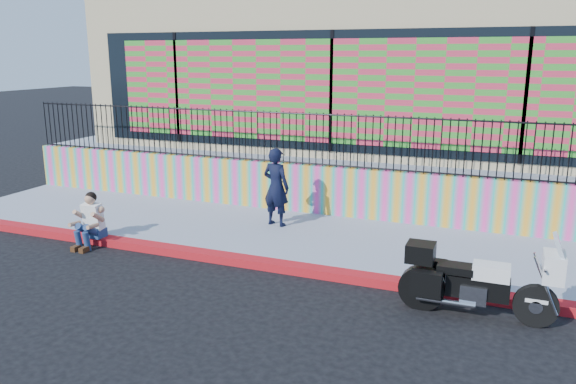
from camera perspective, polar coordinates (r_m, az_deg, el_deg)
The scene contains 10 objects.
ground at distance 10.14m, azimuth -2.94°, elevation -7.62°, with size 90.00×90.00×0.00m, color black.
red_curb at distance 10.11m, azimuth -2.94°, elevation -7.23°, with size 16.00×0.30×0.15m, color #AE0C29.
sidewalk at distance 11.54m, azimuth 0.48°, elevation -4.50°, with size 16.00×3.00×0.15m, color gray.
mural_wall at distance 12.82m, azimuth 3.08°, elevation 0.25°, with size 16.00×0.20×1.10m, color #FF43A7.
metal_fence at distance 12.60m, azimuth 3.14°, elevation 5.34°, with size 15.80×0.04×1.20m, color black, non-canonical shape.
elevated_platform at distance 17.65m, azimuth 8.41°, elevation 3.63°, with size 16.00×10.00×1.25m, color gray.
storefront_building at distance 17.17m, azimuth 8.55°, elevation 12.16°, with size 14.00×8.06×4.00m.
police_motorcycle at distance 8.56m, azimuth 18.47°, elevation -8.44°, with size 2.17×0.72×1.35m.
police_officer at distance 11.82m, azimuth -1.22°, elevation 0.51°, with size 0.61×0.40×1.67m, color black.
seated_man at distance 11.68m, azimuth -19.62°, elevation -3.18°, with size 0.54×0.71×1.06m.
Camera 1 is at (3.97, -8.57, 3.71)m, focal length 35.00 mm.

